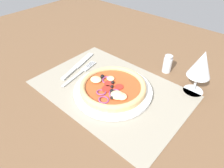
% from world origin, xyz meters
% --- Properties ---
extents(ground_plane, '(1.90, 1.40, 0.02)m').
position_xyz_m(ground_plane, '(0.00, 0.00, -0.01)').
color(ground_plane, brown).
extents(placemat, '(0.50, 0.34, 0.00)m').
position_xyz_m(placemat, '(0.00, 0.00, 0.00)').
color(placemat, gray).
rests_on(placemat, ground_plane).
extents(plate, '(0.25, 0.25, 0.01)m').
position_xyz_m(plate, '(0.02, -0.01, 0.01)').
color(plate, white).
rests_on(plate, placemat).
extents(pizza, '(0.21, 0.21, 0.03)m').
position_xyz_m(pizza, '(0.02, -0.01, 0.03)').
color(pizza, tan).
rests_on(pizza, plate).
extents(fork, '(0.05, 0.18, 0.00)m').
position_xyz_m(fork, '(-0.14, -0.00, 0.01)').
color(fork, silver).
rests_on(fork, placemat).
extents(knife, '(0.07, 0.20, 0.01)m').
position_xyz_m(knife, '(-0.19, 0.02, 0.01)').
color(knife, silver).
rests_on(knife, placemat).
extents(wine_glass, '(0.07, 0.07, 0.15)m').
position_xyz_m(wine_glass, '(0.21, 0.17, 0.10)').
color(wine_glass, silver).
rests_on(wine_glass, ground_plane).
extents(pepper_shaker, '(0.03, 0.03, 0.07)m').
position_xyz_m(pepper_shaker, '(0.09, 0.22, 0.03)').
color(pepper_shaker, silver).
rests_on(pepper_shaker, ground_plane).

